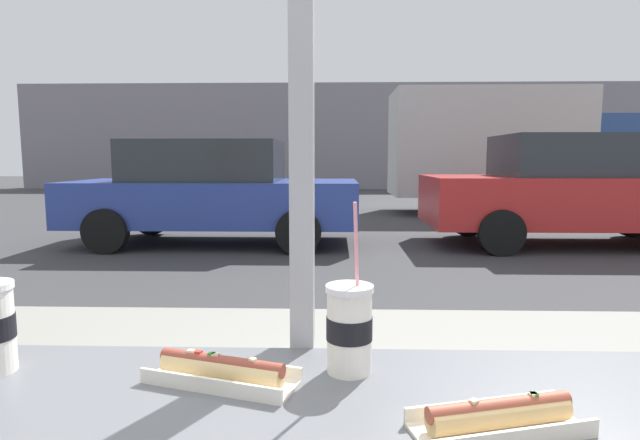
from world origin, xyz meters
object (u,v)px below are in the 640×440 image
(box_truck, at_px, (514,148))
(parked_car_red, at_px, (577,189))
(soda_cup_left, at_px, (349,327))
(hotdog_tray_near, at_px, (221,371))
(parked_car_blue, at_px, (213,191))
(hotdog_tray_far, at_px, (499,417))

(box_truck, bearing_deg, parked_car_red, -97.79)
(soda_cup_left, bearing_deg, parked_car_red, 62.36)
(parked_car_red, xyz_separation_m, box_truck, (0.66, 4.80, 0.74))
(hotdog_tray_near, xyz_separation_m, parked_car_red, (3.92, 7.09, -0.09))
(parked_car_blue, distance_m, box_truck, 7.95)
(hotdog_tray_near, distance_m, hotdog_tray_far, 0.47)
(hotdog_tray_near, bearing_deg, parked_car_red, 61.09)
(soda_cup_left, relative_size, parked_car_red, 0.07)
(hotdog_tray_near, distance_m, parked_car_blue, 7.30)
(soda_cup_left, xyz_separation_m, parked_car_blue, (-1.94, 7.04, -0.19))
(soda_cup_left, bearing_deg, hotdog_tray_near, -166.49)
(hotdog_tray_far, height_order, box_truck, box_truck)
(hotdog_tray_far, bearing_deg, hotdog_tray_near, 161.19)
(soda_cup_left, height_order, parked_car_blue, parked_car_blue)
(hotdog_tray_near, xyz_separation_m, box_truck, (4.57, 11.90, 0.66))
(parked_car_blue, height_order, box_truck, box_truck)
(hotdog_tray_far, xyz_separation_m, box_truck, (4.13, 12.05, 0.66))
(soda_cup_left, xyz_separation_m, hotdog_tray_far, (0.22, -0.21, -0.06))
(hotdog_tray_near, relative_size, box_truck, 0.05)
(hotdog_tray_far, bearing_deg, parked_car_blue, 106.61)
(soda_cup_left, xyz_separation_m, hotdog_tray_near, (-0.23, -0.06, -0.06))
(hotdog_tray_near, distance_m, box_truck, 12.76)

